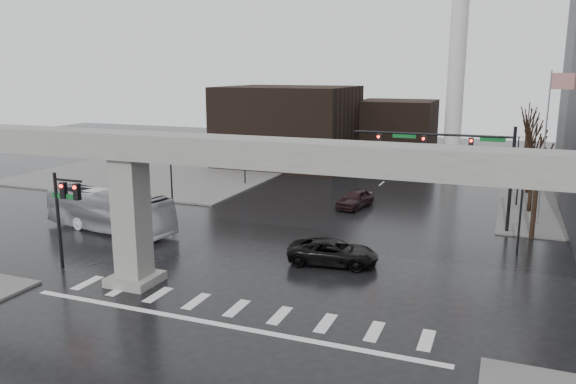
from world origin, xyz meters
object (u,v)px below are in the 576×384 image
object	(u,v)px
signal_mast_arm	(459,153)
pickup_truck	(333,252)
city_bus	(109,210)
far_car	(355,199)

from	to	relation	value
signal_mast_arm	pickup_truck	distance (m)	14.10
signal_mast_arm	city_bus	distance (m)	26.89
signal_mast_arm	far_car	xyz separation A→B (m)	(-8.89, 3.52, -5.01)
signal_mast_arm	pickup_truck	world-z (taller)	signal_mast_arm
pickup_truck	city_bus	size ratio (longest dim) A/B	0.50
pickup_truck	far_car	bearing A→B (deg)	2.17
pickup_truck	city_bus	distance (m)	18.11
pickup_truck	far_car	distance (m)	15.27
pickup_truck	city_bus	bearing A→B (deg)	79.14
city_bus	far_car	size ratio (longest dim) A/B	2.35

